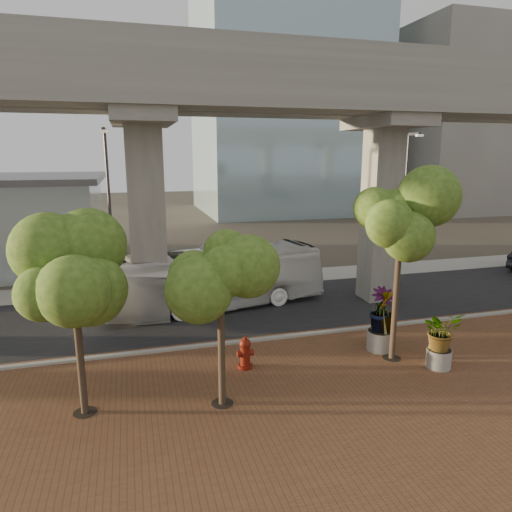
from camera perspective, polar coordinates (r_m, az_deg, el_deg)
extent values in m
plane|color=#393429|center=(21.84, 3.51, -8.16)|extent=(160.00, 160.00, 0.00)
cube|color=brown|center=(15.23, 13.86, -18.18)|extent=(70.00, 13.00, 0.06)
cube|color=black|center=(23.62, 1.92, -6.47)|extent=(90.00, 8.00, 0.04)
cube|color=#9D9B92|center=(20.06, 5.39, -9.88)|extent=(70.00, 0.25, 0.16)
cube|color=#9D9B92|center=(28.67, -1.38, -2.99)|extent=(90.00, 3.00, 0.06)
cube|color=gray|center=(20.99, 3.54, 20.15)|extent=(72.00, 2.40, 1.80)
cube|color=gray|center=(24.01, 0.90, 19.21)|extent=(72.00, 2.40, 1.80)
cube|color=gray|center=(20.20, 4.71, 24.47)|extent=(72.00, 0.12, 1.00)
cube|color=gray|center=(25.26, 0.15, 22.09)|extent=(72.00, 0.12, 1.00)
cube|color=gray|center=(71.24, 24.27, 14.95)|extent=(18.00, 16.00, 24.00)
imported|color=white|center=(23.28, -5.00, -2.80)|extent=(11.54, 4.41, 3.14)
cylinder|color=maroon|center=(17.25, -1.34, -13.59)|extent=(0.54, 0.54, 0.12)
cylinder|color=maroon|center=(17.06, -1.35, -12.27)|extent=(0.36, 0.36, 0.87)
sphere|color=maroon|center=(16.88, -1.35, -10.93)|extent=(0.42, 0.42, 0.42)
cylinder|color=maroon|center=(16.80, -1.36, -10.32)|extent=(0.12, 0.12, 0.15)
cylinder|color=maroon|center=(17.03, -1.35, -12.04)|extent=(0.60, 0.24, 0.24)
cylinder|color=#9E9B8F|center=(18.44, 21.87, -11.78)|extent=(0.89, 0.89, 0.69)
imported|color=#315115|center=(18.04, 22.15, -8.63)|extent=(1.97, 1.97, 1.48)
cylinder|color=#9D958E|center=(19.30, 15.29, -10.08)|extent=(0.97, 0.97, 0.75)
imported|color=#315115|center=(18.85, 15.52, -6.52)|extent=(2.37, 2.37, 1.78)
cylinder|color=#A59D95|center=(19.20, 15.19, -10.14)|extent=(1.02, 1.02, 0.79)
imported|color=#315115|center=(18.76, 15.41, -6.63)|extent=(2.26, 2.26, 1.69)
cylinder|color=#493729|center=(14.81, -21.07, -12.35)|extent=(0.22, 0.22, 3.27)
cylinder|color=black|center=(15.55, -20.57, -17.82)|extent=(0.70, 0.70, 0.01)
cylinder|color=#493729|center=(14.36, -4.33, -12.12)|extent=(0.22, 0.22, 3.35)
cylinder|color=black|center=(15.13, -4.22, -17.87)|extent=(0.70, 0.70, 0.01)
cylinder|color=#493729|center=(17.97, 17.01, -5.89)|extent=(0.22, 0.22, 4.28)
cylinder|color=black|center=(18.74, 16.59, -12.11)|extent=(0.70, 0.70, 0.01)
cylinder|color=#323238|center=(25.07, -17.74, 4.55)|extent=(0.16, 0.16, 8.88)
cube|color=#323238|center=(24.33, -18.50, 14.77)|extent=(0.17, 1.11, 0.17)
cube|color=silver|center=(23.77, -18.54, 14.57)|extent=(0.44, 0.22, 0.13)
cylinder|color=#323237|center=(32.30, 18.05, 6.27)|extent=(0.16, 0.16, 8.96)
cube|color=#323237|center=(31.70, 19.18, 14.21)|extent=(0.17, 1.12, 0.17)
cube|color=silver|center=(31.24, 19.76, 14.00)|extent=(0.45, 0.22, 0.13)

